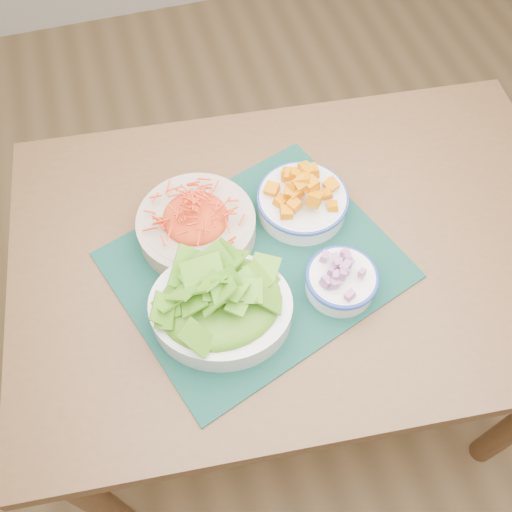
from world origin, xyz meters
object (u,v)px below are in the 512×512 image
Objects in this scene: table at (299,273)px; onion_bowl at (342,279)px; carrot_bowl at (196,222)px; squash_bowl at (303,198)px; lettuce_bowl at (220,303)px; placemat at (256,265)px.

table is 7.21× the size of onion_bowl.
carrot_bowl reaches higher than table.
carrot_bowl is 0.29m from onion_bowl.
lettuce_bowl is at bearing -138.98° from squash_bowl.
placemat is at bearing 145.91° from onion_bowl.
carrot_bowl is 0.21m from squash_bowl.
onion_bowl is at bearing -86.75° from squash_bowl.
carrot_bowl is 0.19m from lettuce_bowl.
placemat is 1.86× the size of carrot_bowl.
placemat is at bearing -47.41° from carrot_bowl.
onion_bowl is at bearing -52.66° from placemat.
onion_bowl is (0.04, -0.11, 0.14)m from table.
onion_bowl reaches higher than table.
table is 0.15m from placemat.
onion_bowl is at bearing 16.56° from lettuce_bowl.
table is 6.08× the size of squash_bowl.
squash_bowl is (0.02, 0.08, 0.15)m from table.
placemat is 3.00× the size of onion_bowl.
carrot_bowl is 1.36× the size of squash_bowl.
carrot_bowl is at bearing 139.91° from onion_bowl.
table is at bearing 107.87° from onion_bowl.
squash_bowl is (0.12, 0.10, 0.04)m from placemat.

